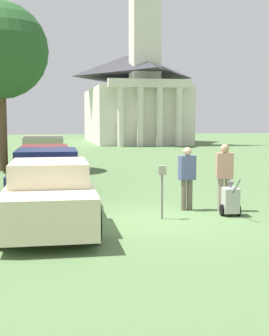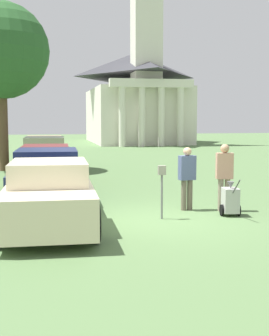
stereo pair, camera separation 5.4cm
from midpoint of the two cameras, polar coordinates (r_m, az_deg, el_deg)
The scene contains 12 objects.
ground_plane at distance 11.06m, azimuth 2.93°, elevation -6.35°, with size 120.00×120.00×0.00m, color #517042.
parked_car_cream at distance 10.38m, azimuth -10.42°, elevation -3.34°, with size 2.09×4.70×1.47m.
parked_car_navy at distance 13.63m, azimuth -10.72°, elevation -1.10°, with size 2.18×4.95×1.51m.
parked_car_maroon at distance 16.94m, azimuth -10.90°, elevation 0.17°, with size 2.08×5.16×1.44m.
parked_car_sage at distance 20.53m, azimuth -11.04°, elevation 1.35°, with size 2.14×5.09×1.58m.
parked_car_tan at distance 23.75m, azimuth -11.12°, elevation 1.93°, with size 2.23×5.32×1.50m.
parking_meter at distance 11.03m, azimuth 3.24°, elevation -1.67°, with size 0.18×0.09×1.27m.
person_worker at distance 12.15m, azimuth 6.30°, elevation -0.81°, with size 0.44×0.27×1.64m.
person_supervisor at distance 12.18m, azimuth 10.77°, elevation -0.60°, with size 0.45×0.29×1.73m.
equipment_cart at distance 11.69m, azimuth 11.49°, elevation -3.86°, with size 0.50×1.00×1.00m.
church at distance 46.09m, azimuth 0.00°, elevation 10.02°, with size 8.61×14.09×24.91m.
shade_tree at distance 22.21m, azimuth -16.17°, elevation 13.53°, with size 4.29×4.29×7.53m.
Camera 1 is at (-2.75, -10.45, 2.38)m, focal length 50.00 mm.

